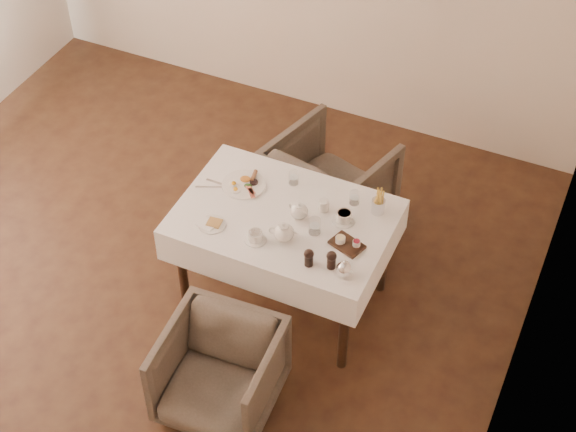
% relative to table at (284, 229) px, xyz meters
% --- Properties ---
extents(table, '(1.28, 0.88, 0.75)m').
position_rel_table_xyz_m(table, '(0.00, 0.00, 0.00)').
color(table, black).
rests_on(table, ground).
extents(armchair_near, '(0.67, 0.69, 0.59)m').
position_rel_table_xyz_m(armchair_near, '(0.00, -0.88, -0.34)').
color(armchair_near, '#4A4036').
rests_on(armchair_near, ground).
extents(armchair_far, '(0.90, 0.92, 0.68)m').
position_rel_table_xyz_m(armchair_far, '(-0.03, 0.80, -0.30)').
color(armchair_far, '#4A4036').
rests_on(armchair_far, ground).
extents(breakfast_plate, '(0.27, 0.27, 0.03)m').
position_rel_table_xyz_m(breakfast_plate, '(-0.34, 0.14, 0.13)').
color(breakfast_plate, white).
rests_on(breakfast_plate, table).
extents(side_plate, '(0.17, 0.16, 0.02)m').
position_rel_table_xyz_m(side_plate, '(-0.36, -0.25, 0.12)').
color(side_plate, white).
rests_on(side_plate, table).
extents(teapot_centre, '(0.17, 0.15, 0.12)m').
position_rel_table_xyz_m(teapot_centre, '(0.09, 0.02, 0.17)').
color(teapot_centre, white).
rests_on(teapot_centre, table).
extents(teapot_front, '(0.19, 0.16, 0.13)m').
position_rel_table_xyz_m(teapot_front, '(0.08, -0.18, 0.18)').
color(teapot_front, white).
rests_on(teapot_front, table).
extents(creamer, '(0.07, 0.07, 0.07)m').
position_rel_table_xyz_m(creamer, '(0.20, 0.14, 0.16)').
color(creamer, white).
rests_on(creamer, table).
extents(teacup_near, '(0.13, 0.13, 0.06)m').
position_rel_table_xyz_m(teacup_near, '(-0.07, -0.25, 0.15)').
color(teacup_near, white).
rests_on(teacup_near, table).
extents(teacup_far, '(0.14, 0.14, 0.07)m').
position_rel_table_xyz_m(teacup_far, '(0.34, 0.11, 0.15)').
color(teacup_far, white).
rests_on(teacup_far, table).
extents(glass_left, '(0.08, 0.08, 0.09)m').
position_rel_table_xyz_m(glass_left, '(-0.07, 0.29, 0.16)').
color(glass_left, silver).
rests_on(glass_left, table).
extents(glass_mid, '(0.09, 0.09, 0.10)m').
position_rel_table_xyz_m(glass_mid, '(0.22, -0.05, 0.17)').
color(glass_mid, silver).
rests_on(glass_mid, table).
extents(glass_right, '(0.07, 0.07, 0.09)m').
position_rel_table_xyz_m(glass_right, '(0.34, 0.28, 0.16)').
color(glass_right, silver).
rests_on(glass_right, table).
extents(condiment_board, '(0.22, 0.18, 0.05)m').
position_rel_table_xyz_m(condiment_board, '(0.43, -0.07, 0.13)').
color(condiment_board, black).
rests_on(condiment_board, table).
extents(pepper_mill_left, '(0.07, 0.07, 0.12)m').
position_rel_table_xyz_m(pepper_mill_left, '(0.29, -0.30, 0.18)').
color(pepper_mill_left, black).
rests_on(pepper_mill_left, table).
extents(pepper_mill_right, '(0.07, 0.07, 0.12)m').
position_rel_table_xyz_m(pepper_mill_right, '(0.41, -0.27, 0.18)').
color(pepper_mill_right, black).
rests_on(pepper_mill_right, table).
extents(silver_pot, '(0.11, 0.09, 0.11)m').
position_rel_table_xyz_m(silver_pot, '(0.50, -0.29, 0.17)').
color(silver_pot, white).
rests_on(silver_pot, table).
extents(fries_cup, '(0.08, 0.08, 0.17)m').
position_rel_table_xyz_m(fries_cup, '(0.50, 0.26, 0.19)').
color(fries_cup, silver).
rests_on(fries_cup, table).
extents(cutlery_fork, '(0.21, 0.02, 0.00)m').
position_rel_table_xyz_m(cutlery_fork, '(-0.47, 0.09, 0.12)').
color(cutlery_fork, silver).
rests_on(cutlery_fork, table).
extents(cutlery_knife, '(0.17, 0.09, 0.00)m').
position_rel_table_xyz_m(cutlery_knife, '(-0.52, 0.04, 0.12)').
color(cutlery_knife, silver).
rests_on(cutlery_knife, table).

